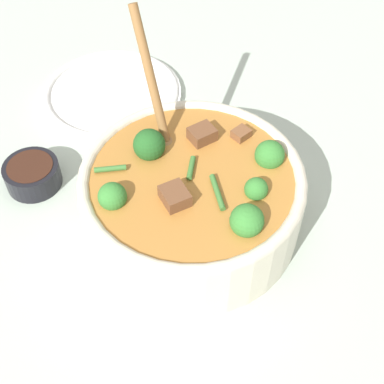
% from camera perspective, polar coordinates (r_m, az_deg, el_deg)
% --- Properties ---
extents(ground_plane, '(4.00, 4.00, 0.00)m').
position_cam_1_polar(ground_plane, '(0.74, -0.00, -3.24)').
color(ground_plane, '#ADBCAD').
extents(stew_bowl, '(0.29, 0.29, 0.26)m').
position_cam_1_polar(stew_bowl, '(0.70, 0.01, -0.36)').
color(stew_bowl, beige).
rests_on(stew_bowl, ground_plane).
extents(condiment_bowl, '(0.08, 0.08, 0.04)m').
position_cam_1_polar(condiment_bowl, '(0.81, -16.68, 1.89)').
color(condiment_bowl, black).
rests_on(condiment_bowl, ground_plane).
extents(empty_plate, '(0.24, 0.24, 0.02)m').
position_cam_1_polar(empty_plate, '(0.93, -8.58, 10.35)').
color(empty_plate, white).
rests_on(empty_plate, ground_plane).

